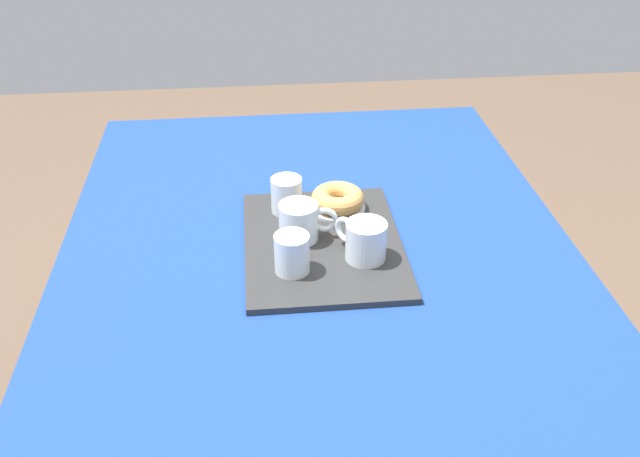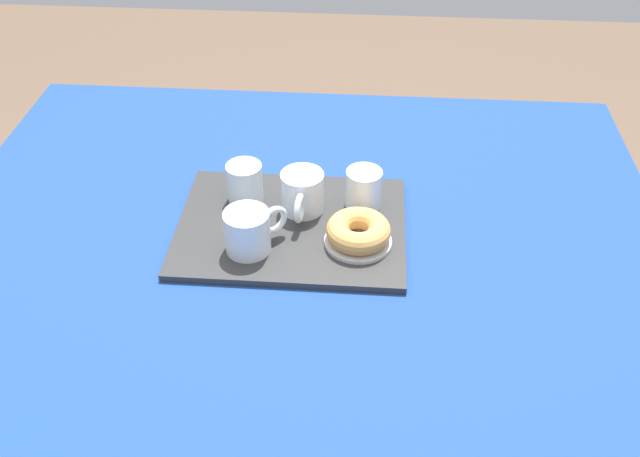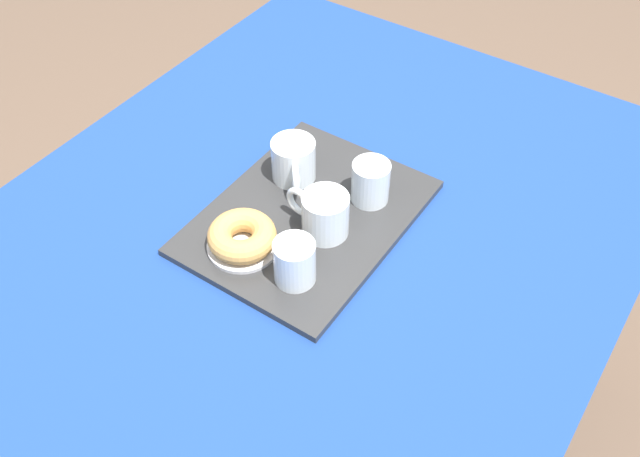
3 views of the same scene
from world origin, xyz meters
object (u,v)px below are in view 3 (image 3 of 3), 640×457
(water_glass_near, at_px, (370,184))
(donut_plate_left, at_px, (243,246))
(tea_mug_left, at_px, (323,216))
(sugar_donut_left, at_px, (242,236))
(tea_mug_right, at_px, (294,162))
(water_glass_far, at_px, (295,264))
(serving_tray, at_px, (308,217))
(dining_table, at_px, (307,259))

(water_glass_near, distance_m, donut_plate_left, 0.26)
(tea_mug_left, xyz_separation_m, sugar_donut_left, (0.11, -0.09, -0.01))
(tea_mug_right, distance_m, sugar_donut_left, 0.20)
(tea_mug_right, xyz_separation_m, sugar_donut_left, (0.20, 0.03, -0.01))
(water_glass_far, bearing_deg, serving_tray, -153.18)
(serving_tray, xyz_separation_m, tea_mug_right, (-0.07, -0.08, 0.05))
(serving_tray, bearing_deg, water_glass_near, 144.10)
(serving_tray, relative_size, water_glass_far, 5.38)
(tea_mug_left, bearing_deg, donut_plate_left, -40.78)
(dining_table, relative_size, tea_mug_right, 12.67)
(water_glass_near, bearing_deg, sugar_donut_left, -27.50)
(serving_tray, distance_m, tea_mug_right, 0.11)
(tea_mug_right, bearing_deg, donut_plate_left, 9.04)
(tea_mug_left, height_order, water_glass_far, same)
(donut_plate_left, bearing_deg, tea_mug_left, 139.22)
(serving_tray, bearing_deg, dining_table, 29.94)
(tea_mug_left, relative_size, donut_plate_left, 1.01)
(water_glass_near, height_order, water_glass_far, same)
(tea_mug_left, bearing_deg, dining_table, -93.38)
(dining_table, bearing_deg, tea_mug_left, 86.62)
(dining_table, distance_m, tea_mug_left, 0.14)
(serving_tray, bearing_deg, water_glass_far, 26.82)
(water_glass_far, distance_m, sugar_donut_left, 0.12)
(sugar_donut_left, bearing_deg, water_glass_far, 87.07)
(serving_tray, relative_size, tea_mug_right, 3.91)
(tea_mug_left, relative_size, tea_mug_right, 1.14)
(dining_table, xyz_separation_m, tea_mug_right, (-0.09, -0.09, 0.14))
(tea_mug_right, bearing_deg, tea_mug_left, 55.20)
(dining_table, height_order, tea_mug_right, tea_mug_right)
(serving_tray, distance_m, donut_plate_left, 0.14)
(water_glass_far, bearing_deg, water_glass_near, 179.14)
(sugar_donut_left, bearing_deg, tea_mug_right, -170.96)
(water_glass_far, height_order, donut_plate_left, water_glass_far)
(water_glass_far, bearing_deg, tea_mug_left, -169.91)
(dining_table, relative_size, water_glass_far, 17.45)
(serving_tray, relative_size, tea_mug_left, 3.43)
(dining_table, bearing_deg, tea_mug_right, -134.06)
(tea_mug_left, xyz_separation_m, tea_mug_right, (-0.09, -0.13, 0.00))
(water_glass_far, distance_m, donut_plate_left, 0.12)
(sugar_donut_left, bearing_deg, dining_table, 153.09)
(tea_mug_left, bearing_deg, sugar_donut_left, -40.78)
(donut_plate_left, bearing_deg, tea_mug_right, -170.96)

